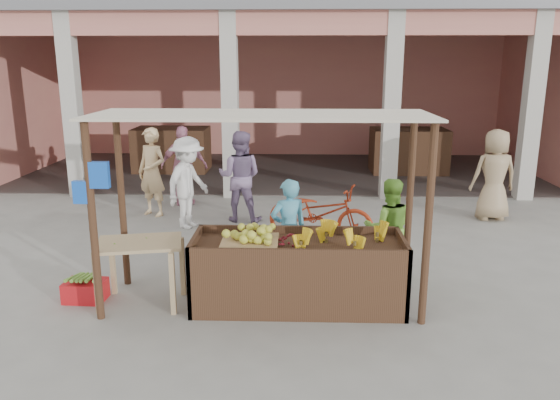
{
  "coord_description": "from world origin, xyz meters",
  "views": [
    {
      "loc": [
        0.49,
        -6.34,
        2.98
      ],
      "look_at": [
        0.24,
        1.2,
        1.06
      ],
      "focal_mm": 35.0,
      "sensor_mm": 36.0,
      "label": 1
    }
  ],
  "objects_px": {
    "red_crate": "(86,291)",
    "vendor_blue": "(288,226)",
    "fruit_stall": "(298,275)",
    "vendor_green": "(389,226)",
    "side_table": "(140,252)",
    "motorcycle": "(320,212)"
  },
  "relations": [
    {
      "from": "fruit_stall",
      "to": "vendor_green",
      "type": "bearing_deg",
      "value": 38.29
    },
    {
      "from": "side_table",
      "to": "motorcycle",
      "type": "xyz_separation_m",
      "value": [
        2.34,
        2.58,
        -0.18
      ]
    },
    {
      "from": "side_table",
      "to": "motorcycle",
      "type": "distance_m",
      "value": 3.48
    },
    {
      "from": "fruit_stall",
      "to": "vendor_green",
      "type": "relative_size",
      "value": 1.73
    },
    {
      "from": "side_table",
      "to": "fruit_stall",
      "type": "bearing_deg",
      "value": -10.74
    },
    {
      "from": "vendor_blue",
      "to": "motorcycle",
      "type": "relative_size",
      "value": 0.79
    },
    {
      "from": "side_table",
      "to": "vendor_blue",
      "type": "bearing_deg",
      "value": 14.63
    },
    {
      "from": "fruit_stall",
      "to": "vendor_blue",
      "type": "bearing_deg",
      "value": 98.88
    },
    {
      "from": "fruit_stall",
      "to": "vendor_blue",
      "type": "distance_m",
      "value": 0.95
    },
    {
      "from": "side_table",
      "to": "vendor_green",
      "type": "bearing_deg",
      "value": 6.13
    },
    {
      "from": "fruit_stall",
      "to": "side_table",
      "type": "bearing_deg",
      "value": -179.28
    },
    {
      "from": "red_crate",
      "to": "vendor_blue",
      "type": "bearing_deg",
      "value": 20.46
    },
    {
      "from": "vendor_blue",
      "to": "vendor_green",
      "type": "xyz_separation_m",
      "value": [
        1.4,
        0.13,
        -0.02
      ]
    },
    {
      "from": "fruit_stall",
      "to": "red_crate",
      "type": "bearing_deg",
      "value": 179.04
    },
    {
      "from": "fruit_stall",
      "to": "motorcycle",
      "type": "bearing_deg",
      "value": 81.65
    },
    {
      "from": "side_table",
      "to": "vendor_green",
      "type": "relative_size",
      "value": 0.76
    },
    {
      "from": "motorcycle",
      "to": "red_crate",
      "type": "bearing_deg",
      "value": 148.72
    },
    {
      "from": "red_crate",
      "to": "side_table",
      "type": "bearing_deg",
      "value": -2.5
    },
    {
      "from": "vendor_green",
      "to": "red_crate",
      "type": "bearing_deg",
      "value": 13.51
    },
    {
      "from": "red_crate",
      "to": "vendor_blue",
      "type": "relative_size",
      "value": 0.33
    },
    {
      "from": "fruit_stall",
      "to": "red_crate",
      "type": "relative_size",
      "value": 5.18
    },
    {
      "from": "vendor_blue",
      "to": "motorcycle",
      "type": "bearing_deg",
      "value": -127.59
    }
  ]
}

